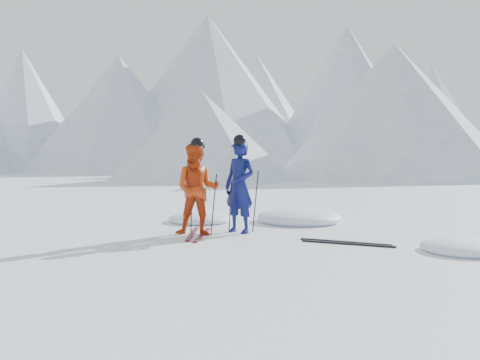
% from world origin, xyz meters
% --- Properties ---
extents(ground, '(160.00, 160.00, 0.00)m').
position_xyz_m(ground, '(0.00, 0.00, 0.00)').
color(ground, white).
rests_on(ground, ground).
extents(skier_blue, '(0.78, 0.58, 1.95)m').
position_xyz_m(skier_blue, '(-1.94, 0.39, 0.97)').
color(skier_blue, '#0D134F').
rests_on(skier_blue, ground).
extents(skier_red, '(1.13, 1.03, 1.87)m').
position_xyz_m(skier_red, '(-2.54, -0.31, 0.94)').
color(skier_red, '#BD380F').
rests_on(skier_red, ground).
extents(pole_blue_left, '(0.13, 0.09, 1.30)m').
position_xyz_m(pole_blue_left, '(-2.24, 0.54, 0.65)').
color(pole_blue_left, black).
rests_on(pole_blue_left, ground).
extents(pole_blue_right, '(0.13, 0.08, 1.30)m').
position_xyz_m(pole_blue_right, '(-1.69, 0.64, 0.65)').
color(pole_blue_right, black).
rests_on(pole_blue_right, ground).
extents(pole_red_left, '(0.12, 0.10, 1.25)m').
position_xyz_m(pole_red_left, '(-2.84, -0.06, 0.62)').
color(pole_red_left, black).
rests_on(pole_red_left, ground).
extents(pole_red_right, '(0.12, 0.09, 1.25)m').
position_xyz_m(pole_red_right, '(-2.24, -0.16, 0.62)').
color(pole_red_right, black).
rests_on(pole_red_right, ground).
extents(ski_worn_left, '(0.85, 1.56, 0.03)m').
position_xyz_m(ski_worn_left, '(-2.66, -0.31, 0.01)').
color(ski_worn_left, black).
rests_on(ski_worn_left, ground).
extents(ski_worn_right, '(0.75, 1.60, 0.03)m').
position_xyz_m(ski_worn_right, '(-2.42, -0.31, 0.01)').
color(ski_worn_right, black).
rests_on(ski_worn_right, ground).
extents(ski_loose_a, '(1.70, 0.18, 0.03)m').
position_xyz_m(ski_loose_a, '(0.36, 0.25, 0.01)').
color(ski_loose_a, black).
rests_on(ski_loose_a, ground).
extents(ski_loose_b, '(1.70, 0.24, 0.03)m').
position_xyz_m(ski_loose_b, '(0.46, 0.10, 0.01)').
color(ski_loose_b, black).
rests_on(ski_loose_b, ground).
extents(snow_lumps, '(8.62, 4.39, 0.45)m').
position_xyz_m(snow_lumps, '(-0.60, 1.61, 0.00)').
color(snow_lumps, white).
rests_on(snow_lumps, ground).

